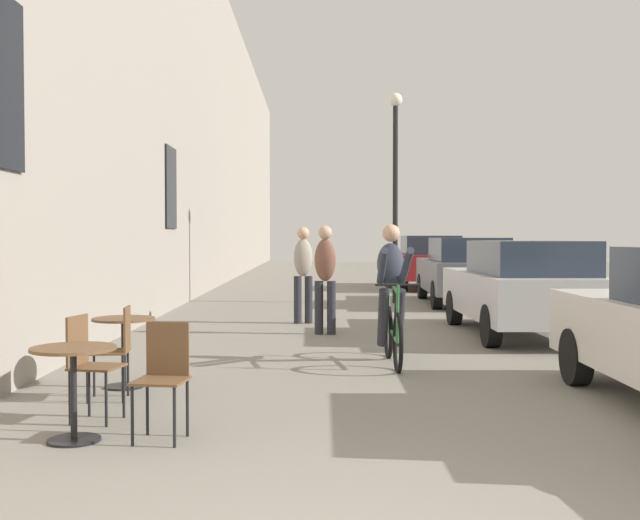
{
  "coord_description": "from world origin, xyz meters",
  "views": [
    {
      "loc": [
        -0.16,
        -3.25,
        1.55
      ],
      "look_at": [
        -0.08,
        10.65,
        1.13
      ],
      "focal_mm": 43.13,
      "sensor_mm": 36.0,
      "label": 1
    }
  ],
  "objects_px": {
    "cyclist_on_bicycle": "(392,297)",
    "pedestrian_mid": "(303,269)",
    "cafe_chair_near_toward_wall": "(163,372)",
    "parked_car_fourth": "(428,261)",
    "parked_car_third": "(465,270)",
    "cafe_table_near": "(73,373)",
    "street_lamp": "(395,170)",
    "cafe_table_mid": "(124,337)",
    "parked_car_second": "(523,286)",
    "cafe_chair_near_toward_street": "(89,360)",
    "cafe_chair_mid_toward_street": "(116,346)",
    "pedestrian_near": "(325,273)"
  },
  "relations": [
    {
      "from": "cafe_chair_near_toward_wall",
      "to": "cyclist_on_bicycle",
      "type": "bearing_deg",
      "value": 59.33
    },
    {
      "from": "cafe_chair_mid_toward_street",
      "to": "pedestrian_mid",
      "type": "distance_m",
      "value": 6.68
    },
    {
      "from": "cafe_chair_near_toward_wall",
      "to": "pedestrian_near",
      "type": "relative_size",
      "value": 0.51
    },
    {
      "from": "cafe_table_near",
      "to": "parked_car_fourth",
      "type": "relative_size",
      "value": 0.16
    },
    {
      "from": "parked_car_third",
      "to": "cafe_chair_near_toward_street",
      "type": "bearing_deg",
      "value": -115.57
    },
    {
      "from": "pedestrian_near",
      "to": "street_lamp",
      "type": "xyz_separation_m",
      "value": [
        1.71,
        5.74,
        2.13
      ]
    },
    {
      "from": "cafe_table_mid",
      "to": "pedestrian_mid",
      "type": "relative_size",
      "value": 0.42
    },
    {
      "from": "cafe_chair_mid_toward_street",
      "to": "cyclist_on_bicycle",
      "type": "height_order",
      "value": "cyclist_on_bicycle"
    },
    {
      "from": "cafe_chair_near_toward_street",
      "to": "parked_car_third",
      "type": "xyz_separation_m",
      "value": [
        5.36,
        11.19,
        0.28
      ]
    },
    {
      "from": "cafe_table_mid",
      "to": "street_lamp",
      "type": "bearing_deg",
      "value": 69.08
    },
    {
      "from": "cafe_chair_mid_toward_street",
      "to": "parked_car_fourth",
      "type": "distance_m",
      "value": 16.67
    },
    {
      "from": "cafe_chair_near_toward_wall",
      "to": "street_lamp",
      "type": "xyz_separation_m",
      "value": [
        3.03,
        12.05,
        2.59
      ]
    },
    {
      "from": "cafe_chair_mid_toward_street",
      "to": "cyclist_on_bicycle",
      "type": "xyz_separation_m",
      "value": [
        2.84,
        2.14,
        0.29
      ]
    },
    {
      "from": "cafe_chair_mid_toward_street",
      "to": "parked_car_third",
      "type": "xyz_separation_m",
      "value": [
        5.35,
        10.34,
        0.28
      ]
    },
    {
      "from": "cafe_chair_near_toward_wall",
      "to": "parked_car_fourth",
      "type": "distance_m",
      "value": 17.81
    },
    {
      "from": "pedestrian_mid",
      "to": "parked_car_fourth",
      "type": "height_order",
      "value": "pedestrian_mid"
    },
    {
      "from": "pedestrian_mid",
      "to": "parked_car_second",
      "type": "xyz_separation_m",
      "value": [
        3.47,
        -1.73,
        -0.2
      ]
    },
    {
      "from": "pedestrian_near",
      "to": "parked_car_third",
      "type": "bearing_deg",
      "value": 58.86
    },
    {
      "from": "cafe_chair_near_toward_wall",
      "to": "cyclist_on_bicycle",
      "type": "distance_m",
      "value": 4.15
    },
    {
      "from": "parked_car_third",
      "to": "parked_car_fourth",
      "type": "xyz_separation_m",
      "value": [
        -0.04,
        5.45,
        0.03
      ]
    },
    {
      "from": "pedestrian_near",
      "to": "parked_car_third",
      "type": "height_order",
      "value": "pedestrian_near"
    },
    {
      "from": "cafe_chair_near_toward_wall",
      "to": "cafe_table_mid",
      "type": "xyz_separation_m",
      "value": [
        -0.81,
        2.01,
        0.0
      ]
    },
    {
      "from": "cyclist_on_bicycle",
      "to": "parked_car_second",
      "type": "bearing_deg",
      "value": 48.06
    },
    {
      "from": "street_lamp",
      "to": "cafe_table_mid",
      "type": "bearing_deg",
      "value": -110.92
    },
    {
      "from": "cafe_chair_mid_toward_street",
      "to": "cafe_chair_near_toward_wall",
      "type": "bearing_deg",
      "value": -62.7
    },
    {
      "from": "cafe_chair_near_toward_wall",
      "to": "cafe_table_mid",
      "type": "distance_m",
      "value": 2.17
    },
    {
      "from": "pedestrian_mid",
      "to": "street_lamp",
      "type": "relative_size",
      "value": 0.35
    },
    {
      "from": "cafe_chair_near_toward_street",
      "to": "cafe_chair_mid_toward_street",
      "type": "distance_m",
      "value": 0.85
    },
    {
      "from": "cafe_table_near",
      "to": "street_lamp",
      "type": "bearing_deg",
      "value": 73.04
    },
    {
      "from": "cafe_table_near",
      "to": "parked_car_fourth",
      "type": "bearing_deg",
      "value": 73.15
    },
    {
      "from": "cafe_table_mid",
      "to": "pedestrian_mid",
      "type": "xyz_separation_m",
      "value": [
        1.76,
        5.86,
        0.45
      ]
    },
    {
      "from": "cafe_chair_near_toward_wall",
      "to": "parked_car_second",
      "type": "bearing_deg",
      "value": 54.2
    },
    {
      "from": "cafe_chair_near_toward_street",
      "to": "cafe_table_mid",
      "type": "bearing_deg",
      "value": 92.62
    },
    {
      "from": "cafe_chair_near_toward_wall",
      "to": "cafe_chair_mid_toward_street",
      "type": "bearing_deg",
      "value": 117.3
    },
    {
      "from": "cafe_chair_near_toward_wall",
      "to": "cafe_table_mid",
      "type": "relative_size",
      "value": 1.24
    },
    {
      "from": "cafe_table_near",
      "to": "street_lamp",
      "type": "height_order",
      "value": "street_lamp"
    },
    {
      "from": "pedestrian_near",
      "to": "parked_car_fourth",
      "type": "distance_m",
      "value": 11.37
    },
    {
      "from": "pedestrian_near",
      "to": "street_lamp",
      "type": "relative_size",
      "value": 0.35
    },
    {
      "from": "cafe_chair_near_toward_wall",
      "to": "street_lamp",
      "type": "relative_size",
      "value": 0.18
    },
    {
      "from": "cafe_chair_near_toward_wall",
      "to": "pedestrian_near",
      "type": "bearing_deg",
      "value": 78.17
    },
    {
      "from": "cafe_table_near",
      "to": "cafe_table_mid",
      "type": "height_order",
      "value": "same"
    },
    {
      "from": "cafe_table_near",
      "to": "pedestrian_mid",
      "type": "distance_m",
      "value": 8.12
    },
    {
      "from": "cafe_table_mid",
      "to": "pedestrian_mid",
      "type": "height_order",
      "value": "pedestrian_mid"
    },
    {
      "from": "cafe_chair_near_toward_wall",
      "to": "parked_car_third",
      "type": "relative_size",
      "value": 0.2
    },
    {
      "from": "cafe_chair_near_toward_street",
      "to": "cyclist_on_bicycle",
      "type": "xyz_separation_m",
      "value": [
        2.85,
        2.99,
        0.29
      ]
    },
    {
      "from": "pedestrian_mid",
      "to": "parked_car_second",
      "type": "height_order",
      "value": "pedestrian_mid"
    },
    {
      "from": "cyclist_on_bicycle",
      "to": "cafe_chair_mid_toward_street",
      "type": "bearing_deg",
      "value": -143.01
    },
    {
      "from": "cafe_chair_near_toward_street",
      "to": "pedestrian_near",
      "type": "relative_size",
      "value": 0.51
    },
    {
      "from": "cyclist_on_bicycle",
      "to": "pedestrian_mid",
      "type": "xyz_separation_m",
      "value": [
        -1.16,
        4.31,
        0.17
      ]
    },
    {
      "from": "pedestrian_mid",
      "to": "parked_car_third",
      "type": "relative_size",
      "value": 0.4
    }
  ]
}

